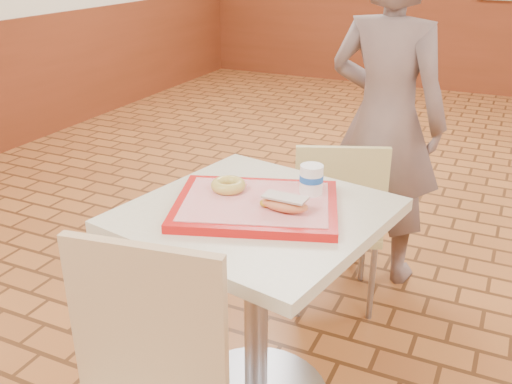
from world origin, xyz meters
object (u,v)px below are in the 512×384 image
at_px(main_table, 256,279).
at_px(long_john_donut, 284,204).
at_px(chair_main_back, 337,217).
at_px(ring_donut, 228,185).
at_px(customer, 385,121).
at_px(serving_tray, 256,205).
at_px(paper_cup, 311,179).

height_order(main_table, long_john_donut, long_john_donut).
bearing_deg(long_john_donut, main_table, 164.38).
bearing_deg(chair_main_back, ring_donut, 53.08).
distance_m(customer, serving_tray, 1.12).
bearing_deg(paper_cup, chair_main_back, 97.45).
height_order(main_table, ring_donut, ring_donut).
bearing_deg(chair_main_back, customer, -123.48).
relative_size(ring_donut, paper_cup, 1.20).
distance_m(ring_donut, long_john_donut, 0.23).
xyz_separation_m(ring_donut, long_john_donut, (0.22, -0.06, 0.00)).
xyz_separation_m(chair_main_back, serving_tray, (-0.06, -0.70, 0.34)).
height_order(serving_tray, ring_donut, ring_donut).
bearing_deg(ring_donut, chair_main_back, 75.11).
relative_size(main_table, chair_main_back, 0.96).
height_order(chair_main_back, ring_donut, ring_donut).
relative_size(long_john_donut, paper_cup, 1.66).
distance_m(main_table, long_john_donut, 0.33).
distance_m(chair_main_back, paper_cup, 0.70).
bearing_deg(paper_cup, ring_donut, -159.83).
xyz_separation_m(long_john_donut, paper_cup, (0.03, 0.16, 0.03)).
distance_m(main_table, ring_donut, 0.33).
distance_m(ring_donut, paper_cup, 0.27).
bearing_deg(ring_donut, long_john_donut, -16.17).
bearing_deg(ring_donut, serving_tray, -16.66).
xyz_separation_m(customer, ring_donut, (-0.26, -1.08, 0.04)).
bearing_deg(long_john_donut, customer, 88.04).
bearing_deg(paper_cup, long_john_donut, -100.72).
bearing_deg(ring_donut, paper_cup, 20.17).
bearing_deg(paper_cup, main_table, -136.87).
xyz_separation_m(chair_main_back, long_john_donut, (0.05, -0.73, 0.38)).
height_order(customer, paper_cup, customer).
relative_size(ring_donut, long_john_donut, 0.72).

